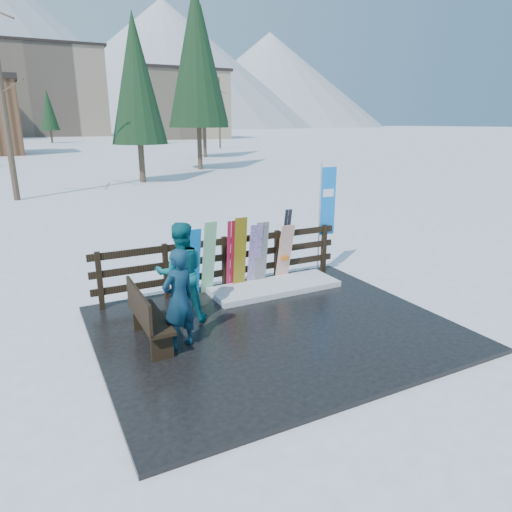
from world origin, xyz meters
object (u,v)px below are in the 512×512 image
snowboard_1 (209,258)px  person_back (181,273)px  rental_flag (326,205)px  snowboard_3 (255,256)px  snowboard_4 (261,254)px  snowboard_0 (193,263)px  snowboard_2 (240,254)px  bench (146,315)px  snowboard_5 (285,253)px  person_front (179,299)px

snowboard_1 → person_back: size_ratio=0.89×
rental_flag → person_back: bearing=-162.4°
snowboard_3 → snowboard_4: size_ratio=0.98×
snowboard_0 → person_back: (-0.58, -1.00, 0.18)m
snowboard_0 → snowboard_2: (1.06, 0.00, 0.06)m
bench → snowboard_2: size_ratio=0.93×
snowboard_0 → snowboard_5: 2.17m
snowboard_0 → person_front: (-0.93, -1.98, 0.09)m
snowboard_2 → person_back: person_back is taller
snowboard_1 → person_front: 2.36m
snowboard_4 → snowboard_3: bearing=180.0°
rental_flag → snowboard_1: bearing=-175.0°
snowboard_1 → person_back: person_back is taller
rental_flag → snowboard_4: bearing=-171.8°
snowboard_1 → snowboard_2: (0.71, 0.00, 0.00)m
snowboard_0 → snowboard_1: 0.35m
snowboard_0 → snowboard_1: size_ratio=0.92×
snowboard_1 → snowboard_4: bearing=-0.0°
snowboard_3 → bench: bearing=-149.5°
snowboard_5 → person_front: (-3.10, -1.98, 0.16)m
snowboard_5 → rental_flag: size_ratio=0.52×
snowboard_4 → person_front: size_ratio=0.88×
snowboard_3 → snowboard_5: bearing=0.0°
snowboard_3 → person_front: person_front is taller
snowboard_2 → snowboard_3: (0.35, -0.00, -0.09)m
bench → person_back: (0.81, 0.65, 0.40)m
person_front → person_back: (0.35, 0.98, 0.09)m
bench → snowboard_1: 2.41m
snowboard_3 → person_back: bearing=-153.2°
snowboard_5 → rental_flag: 1.60m
snowboard_3 → snowboard_5: snowboard_3 is taller
rental_flag → person_front: 4.97m
person_front → snowboard_3: bearing=-160.6°
bench → snowboard_4: (2.95, 1.65, 0.21)m
snowboard_5 → snowboard_0: bearing=180.0°
snowboard_5 → rental_flag: (1.26, 0.27, 0.94)m
snowboard_4 → person_back: bearing=-154.9°
snowboard_4 → snowboard_5: 0.61m
person_back → snowboard_0: bearing=-106.3°
snowboard_3 → person_back: (-1.99, -1.00, 0.21)m
person_front → person_back: person_back is taller
snowboard_0 → rental_flag: size_ratio=0.58×
snowboard_0 → bench: bearing=-130.0°
snowboard_2 → person_front: bearing=-135.1°
rental_flag → person_back: rental_flag is taller
snowboard_2 → rental_flag: (2.38, 0.27, 0.81)m
bench → snowboard_3: 3.25m
snowboard_5 → bench: bearing=-155.1°
snowboard_4 → rental_flag: bearing=8.2°
snowboard_0 → snowboard_4: size_ratio=1.03×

